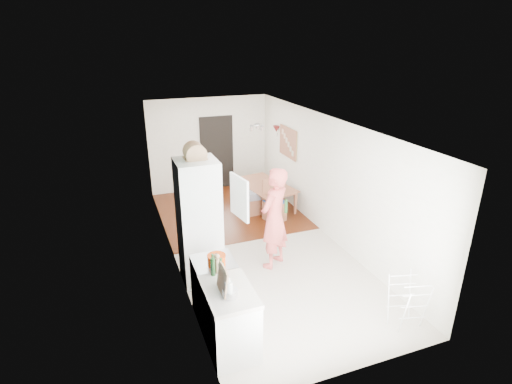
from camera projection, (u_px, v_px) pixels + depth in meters
room_shell at (255, 188)px, 7.64m from camera, size 3.20×7.00×2.50m
floor at (255, 245)px, 8.09m from camera, size 3.20×7.00×0.01m
wood_floor_overlay at (228, 210)px, 9.70m from camera, size 3.20×3.30×0.01m
sage_wall_panel at (193, 210)px, 5.15m from camera, size 0.02×3.00×1.30m
tile_splashback at (206, 279)px, 4.93m from camera, size 0.02×1.90×0.50m
doorway_recess at (217, 153)px, 10.83m from camera, size 0.90×0.04×2.00m
base_cabinet at (230, 321)px, 5.28m from camera, size 0.60×0.90×0.86m
worktop at (229, 292)px, 5.12m from camera, size 0.62×0.92×0.06m
range_cooker at (215, 289)px, 5.93m from camera, size 0.60×0.60×0.88m
cooker_top at (214, 262)px, 5.77m from camera, size 0.60×0.60×0.04m
fridge_housing at (199, 222)px, 6.60m from camera, size 0.66×0.66×2.15m
fridge_door at (239, 197)px, 6.37m from camera, size 0.14×0.56×0.70m
fridge_interior at (216, 193)px, 6.53m from camera, size 0.02×0.52×0.66m
pinboard at (288, 142)px, 9.70m from camera, size 0.03×0.90×0.70m
pinboard_frame at (288, 142)px, 9.70m from camera, size 0.00×0.94×0.74m
wall_sconce at (276, 129)px, 10.18m from camera, size 0.18×0.18×0.16m
person at (274, 210)px, 7.01m from camera, size 0.96×0.90×2.21m
dining_table at (265, 197)px, 9.84m from camera, size 1.05×1.56×0.50m
dining_chair at (275, 201)px, 9.02m from camera, size 0.49×0.49×0.97m
stool at (252, 206)px, 9.44m from camera, size 0.35×0.35×0.41m
grey_drape at (252, 195)px, 9.32m from camera, size 0.38×0.38×0.17m
drying_rack at (407, 303)px, 5.70m from camera, size 0.48×0.45×0.78m
bread_bin at (195, 153)px, 6.25m from camera, size 0.42×0.41×0.18m
red_casserole at (217, 260)px, 5.63m from camera, size 0.30×0.30×0.16m
steel_pan at (230, 293)px, 4.95m from camera, size 0.23×0.23×0.10m
held_bottle at (286, 206)px, 6.88m from camera, size 0.05×0.05×0.24m
bottle_a at (221, 274)px, 5.16m from camera, size 0.08×0.08×0.31m
bottle_b at (213, 267)px, 5.37m from camera, size 0.06×0.06×0.26m
bottle_c at (229, 290)px, 4.90m from camera, size 0.10×0.10×0.24m
pepper_mill_front at (218, 266)px, 5.43m from camera, size 0.07×0.07×0.23m
pepper_mill_back at (215, 264)px, 5.49m from camera, size 0.06×0.06×0.20m
chopping_boards at (223, 280)px, 4.98m from camera, size 0.08×0.28×0.37m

